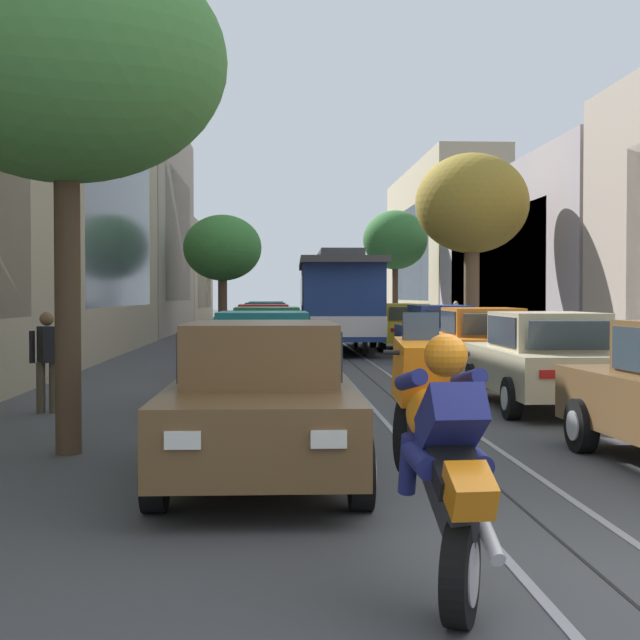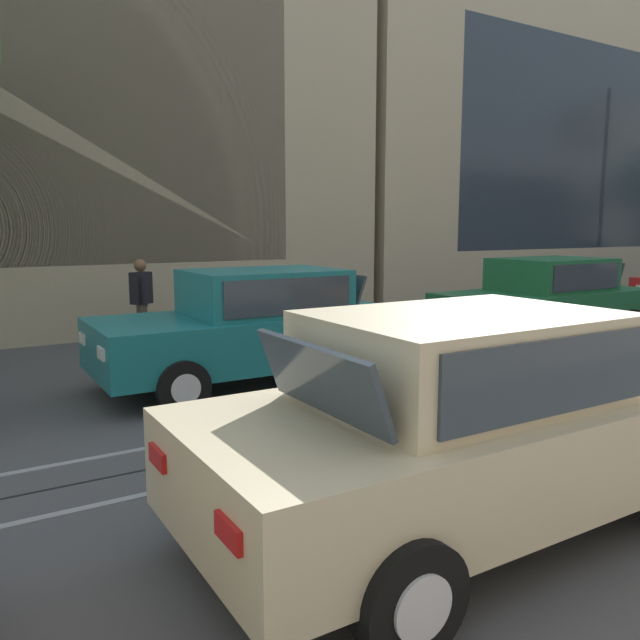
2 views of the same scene
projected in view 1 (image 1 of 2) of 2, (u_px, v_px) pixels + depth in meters
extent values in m
plane|color=#424244|center=(333.00, 346.00, 33.15)|extent=(172.08, 172.08, 0.00)
cube|color=gray|center=(312.00, 340.00, 38.00)|extent=(0.08, 76.83, 0.01)
cube|color=gray|center=(338.00, 340.00, 38.05)|extent=(0.08, 76.83, 0.01)
cube|color=black|center=(325.00, 340.00, 38.03)|extent=(0.03, 76.83, 0.01)
cube|color=tan|center=(45.00, 195.00, 28.82)|extent=(4.92, 16.91, 10.07)
cube|color=#2D3842|center=(123.00, 211.00, 28.96)|extent=(0.04, 12.05, 6.04)
cube|color=gray|center=(120.00, 227.00, 45.97)|extent=(5.90, 16.91, 10.59)
cube|color=#2D3842|center=(179.00, 238.00, 46.13)|extent=(0.04, 12.05, 6.35)
cube|color=tan|center=(168.00, 275.00, 63.22)|extent=(5.06, 16.91, 6.58)
cube|color=#2D3842|center=(205.00, 279.00, 63.36)|extent=(0.04, 12.05, 3.95)
cube|color=gray|center=(547.00, 257.00, 38.41)|extent=(4.92, 22.64, 6.90)
cube|color=#2D3842|center=(489.00, 266.00, 38.30)|extent=(0.04, 16.06, 4.14)
cube|color=tan|center=(439.00, 247.00, 61.26)|extent=(4.19, 22.64, 10.26)
cube|color=#2D3842|center=(408.00, 254.00, 61.16)|extent=(0.04, 16.06, 6.15)
cube|color=brown|center=(261.00, 416.00, 9.14)|extent=(1.83, 4.31, 0.66)
cube|color=brown|center=(262.00, 352.00, 9.28)|extent=(1.49, 2.07, 0.60)
cube|color=#2D3842|center=(260.00, 360.00, 8.44)|extent=(1.33, 0.23, 0.47)
cube|color=#2D3842|center=(264.00, 347.00, 10.46)|extent=(1.30, 0.21, 0.45)
cube|color=#2D3842|center=(335.00, 352.00, 9.31)|extent=(0.04, 1.81, 0.47)
cube|color=#2D3842|center=(188.00, 352.00, 9.24)|extent=(0.04, 1.81, 0.47)
cube|color=white|center=(329.00, 439.00, 7.01)|extent=(0.28, 0.04, 0.14)
cube|color=#B21414|center=(310.00, 384.00, 11.32)|extent=(0.28, 0.04, 0.12)
cube|color=white|center=(183.00, 440.00, 6.96)|extent=(0.28, 0.04, 0.14)
cube|color=#B21414|center=(219.00, 385.00, 11.27)|extent=(0.28, 0.04, 0.12)
cylinder|color=black|center=(361.00, 473.00, 7.86)|extent=(0.20, 0.64, 0.64)
cylinder|color=silver|center=(374.00, 473.00, 7.87)|extent=(0.02, 0.35, 0.35)
cylinder|color=black|center=(155.00, 475.00, 7.78)|extent=(0.20, 0.64, 0.64)
cylinder|color=silver|center=(142.00, 475.00, 7.78)|extent=(0.02, 0.35, 0.35)
cylinder|color=black|center=(340.00, 428.00, 10.52)|extent=(0.20, 0.64, 0.64)
cylinder|color=silver|center=(350.00, 428.00, 10.53)|extent=(0.02, 0.35, 0.35)
cylinder|color=black|center=(187.00, 429.00, 10.44)|extent=(0.20, 0.64, 0.64)
cylinder|color=silver|center=(177.00, 429.00, 10.44)|extent=(0.02, 0.35, 0.35)
cube|color=#196B70|center=(263.00, 368.00, 15.17)|extent=(1.84, 4.32, 0.66)
cube|color=#196B70|center=(263.00, 330.00, 15.30)|extent=(1.50, 2.08, 0.60)
cube|color=#2D3842|center=(262.00, 333.00, 14.47)|extent=(1.33, 0.23, 0.47)
cube|color=#2D3842|center=(265.00, 328.00, 16.49)|extent=(1.30, 0.21, 0.45)
cube|color=#2D3842|center=(308.00, 330.00, 15.33)|extent=(0.05, 1.81, 0.47)
cube|color=#2D3842|center=(218.00, 330.00, 15.27)|extent=(0.05, 1.81, 0.47)
cube|color=white|center=(299.00, 373.00, 13.03)|extent=(0.28, 0.04, 0.14)
cube|color=#B21414|center=(295.00, 354.00, 17.35)|extent=(0.28, 0.04, 0.12)
cube|color=white|center=(221.00, 373.00, 12.99)|extent=(0.28, 0.04, 0.14)
cube|color=#B21414|center=(236.00, 354.00, 17.30)|extent=(0.28, 0.04, 0.12)
cylinder|color=black|center=(319.00, 396.00, 13.88)|extent=(0.21, 0.64, 0.64)
cylinder|color=silver|center=(326.00, 396.00, 13.89)|extent=(0.02, 0.35, 0.35)
cylinder|color=black|center=(203.00, 397.00, 13.81)|extent=(0.21, 0.64, 0.64)
cylinder|color=silver|center=(196.00, 397.00, 13.81)|extent=(0.02, 0.35, 0.35)
cylinder|color=black|center=(313.00, 380.00, 16.55)|extent=(0.21, 0.64, 0.64)
cylinder|color=silver|center=(319.00, 380.00, 16.55)|extent=(0.02, 0.35, 0.35)
cylinder|color=black|center=(216.00, 380.00, 16.47)|extent=(0.21, 0.64, 0.64)
cylinder|color=silver|center=(210.00, 380.00, 16.47)|extent=(0.02, 0.35, 0.35)
cube|color=#1E6038|center=(267.00, 347.00, 21.14)|extent=(1.81, 4.31, 0.66)
cube|color=#1E6038|center=(267.00, 320.00, 21.28)|extent=(1.48, 2.07, 0.60)
cube|color=#2D3842|center=(267.00, 322.00, 20.44)|extent=(1.33, 0.23, 0.47)
cube|color=#2D3842|center=(267.00, 320.00, 22.46)|extent=(1.30, 0.20, 0.45)
cube|color=#2D3842|center=(299.00, 320.00, 21.32)|extent=(0.04, 1.81, 0.47)
cube|color=#2D3842|center=(235.00, 320.00, 21.23)|extent=(0.04, 1.81, 0.47)
cube|color=white|center=(293.00, 348.00, 19.01)|extent=(0.28, 0.04, 0.14)
cube|color=#B21414|center=(289.00, 339.00, 23.33)|extent=(0.28, 0.04, 0.12)
cube|color=white|center=(240.00, 349.00, 18.95)|extent=(0.28, 0.04, 0.14)
cube|color=#B21414|center=(245.00, 339.00, 23.27)|extent=(0.28, 0.04, 0.12)
cylinder|color=black|center=(307.00, 366.00, 19.87)|extent=(0.20, 0.64, 0.64)
cylinder|color=silver|center=(312.00, 366.00, 19.88)|extent=(0.02, 0.35, 0.35)
cylinder|color=black|center=(226.00, 366.00, 19.77)|extent=(0.20, 0.64, 0.64)
cylinder|color=silver|center=(221.00, 366.00, 19.77)|extent=(0.02, 0.35, 0.35)
cylinder|color=black|center=(303.00, 358.00, 22.53)|extent=(0.20, 0.64, 0.64)
cylinder|color=silver|center=(307.00, 358.00, 22.54)|extent=(0.02, 0.35, 0.35)
cylinder|color=black|center=(231.00, 358.00, 22.43)|extent=(0.20, 0.64, 0.64)
cylinder|color=silver|center=(227.00, 358.00, 22.43)|extent=(0.02, 0.35, 0.35)
cube|color=red|center=(263.00, 335.00, 27.52)|extent=(1.86, 4.33, 0.66)
cube|color=red|center=(263.00, 314.00, 27.65)|extent=(1.51, 2.09, 0.60)
cube|color=#2D3842|center=(263.00, 316.00, 26.82)|extent=(1.34, 0.24, 0.47)
cube|color=#2D3842|center=(263.00, 314.00, 28.83)|extent=(1.30, 0.22, 0.45)
cube|color=#2D3842|center=(288.00, 314.00, 27.70)|extent=(0.06, 1.81, 0.47)
cube|color=#2D3842|center=(238.00, 314.00, 27.60)|extent=(0.06, 1.81, 0.47)
cube|color=white|center=(284.00, 335.00, 25.40)|extent=(0.28, 0.04, 0.14)
cube|color=#B21414|center=(280.00, 329.00, 29.71)|extent=(0.28, 0.04, 0.12)
cube|color=white|center=(243.00, 335.00, 25.32)|extent=(0.28, 0.04, 0.14)
cube|color=#B21414|center=(246.00, 329.00, 29.63)|extent=(0.28, 0.04, 0.12)
cylinder|color=black|center=(294.00, 349.00, 26.26)|extent=(0.21, 0.64, 0.64)
cylinder|color=silver|center=(298.00, 349.00, 26.26)|extent=(0.03, 0.35, 0.35)
cylinder|color=black|center=(233.00, 349.00, 26.14)|extent=(0.21, 0.64, 0.64)
cylinder|color=silver|center=(229.00, 349.00, 26.13)|extent=(0.03, 0.35, 0.35)
cylinder|color=black|center=(291.00, 344.00, 28.92)|extent=(0.21, 0.64, 0.64)
cylinder|color=silver|center=(294.00, 344.00, 28.92)|extent=(0.03, 0.35, 0.35)
cylinder|color=black|center=(235.00, 344.00, 28.80)|extent=(0.21, 0.64, 0.64)
cylinder|color=silver|center=(232.00, 344.00, 28.79)|extent=(0.03, 0.35, 0.35)
cube|color=#196B70|center=(266.00, 328.00, 34.12)|extent=(1.84, 4.32, 0.66)
cube|color=#196B70|center=(266.00, 311.00, 34.25)|extent=(1.49, 2.08, 0.60)
cube|color=#2D3842|center=(265.00, 312.00, 33.41)|extent=(1.33, 0.23, 0.47)
cube|color=#2D3842|center=(266.00, 311.00, 35.43)|extent=(1.30, 0.21, 0.45)
cube|color=#2D3842|center=(286.00, 311.00, 34.28)|extent=(0.05, 1.81, 0.47)
cube|color=#2D3842|center=(246.00, 311.00, 34.22)|extent=(0.05, 1.81, 0.47)
cube|color=white|center=(280.00, 327.00, 31.98)|extent=(0.28, 0.04, 0.14)
cube|color=#B21414|center=(281.00, 323.00, 36.29)|extent=(0.28, 0.04, 0.12)
cube|color=white|center=(249.00, 327.00, 31.93)|extent=(0.28, 0.04, 0.14)
cube|color=#B21414|center=(252.00, 323.00, 36.25)|extent=(0.28, 0.04, 0.12)
cylinder|color=black|center=(289.00, 338.00, 32.83)|extent=(0.21, 0.64, 0.64)
cylinder|color=silver|center=(292.00, 338.00, 32.84)|extent=(0.02, 0.35, 0.35)
cylinder|color=black|center=(240.00, 338.00, 32.76)|extent=(0.21, 0.64, 0.64)
cylinder|color=silver|center=(237.00, 338.00, 32.75)|extent=(0.02, 0.35, 0.35)
cylinder|color=black|center=(289.00, 335.00, 35.49)|extent=(0.21, 0.64, 0.64)
cylinder|color=silver|center=(292.00, 335.00, 35.50)|extent=(0.02, 0.35, 0.35)
cylinder|color=black|center=(243.00, 335.00, 35.42)|extent=(0.21, 0.64, 0.64)
cylinder|color=silver|center=(241.00, 335.00, 35.41)|extent=(0.02, 0.35, 0.35)
cube|color=black|center=(266.00, 323.00, 40.35)|extent=(1.89, 4.34, 0.66)
cube|color=black|center=(266.00, 308.00, 40.49)|extent=(1.52, 2.09, 0.60)
cube|color=#2D3842|center=(266.00, 309.00, 39.65)|extent=(1.34, 0.25, 0.47)
cube|color=#2D3842|center=(267.00, 308.00, 41.67)|extent=(1.30, 0.22, 0.45)
cube|color=#2D3842|center=(283.00, 308.00, 40.51)|extent=(0.07, 1.81, 0.47)
cube|color=#2D3842|center=(250.00, 308.00, 40.46)|extent=(0.07, 1.81, 0.47)
cube|color=white|center=(278.00, 322.00, 38.21)|extent=(0.28, 0.05, 0.14)
cube|color=#B21414|center=(280.00, 319.00, 42.53)|extent=(0.28, 0.05, 0.12)
cube|color=white|center=(252.00, 322.00, 38.18)|extent=(0.28, 0.05, 0.14)
cube|color=#B21414|center=(256.00, 319.00, 42.49)|extent=(0.28, 0.05, 0.12)
cylinder|color=black|center=(286.00, 331.00, 39.06)|extent=(0.21, 0.64, 0.64)
cylinder|color=silver|center=(289.00, 331.00, 39.06)|extent=(0.03, 0.35, 0.35)
cylinder|color=black|center=(245.00, 331.00, 39.00)|extent=(0.21, 0.64, 0.64)
cylinder|color=silver|center=(242.00, 331.00, 39.00)|extent=(0.03, 0.35, 0.35)
cylinder|color=black|center=(286.00, 329.00, 41.72)|extent=(0.21, 0.64, 0.64)
cylinder|color=silver|center=(289.00, 329.00, 41.72)|extent=(0.03, 0.35, 0.35)
cylinder|color=black|center=(248.00, 329.00, 41.67)|extent=(0.21, 0.64, 0.64)
cylinder|color=silver|center=(245.00, 329.00, 41.66)|extent=(0.03, 0.35, 0.35)
cube|color=white|center=(581.00, 382.00, 11.60)|extent=(0.28, 0.05, 0.14)
cylinder|color=black|center=(581.00, 425.00, 10.76)|extent=(0.23, 0.65, 0.64)
cylinder|color=silver|center=(572.00, 426.00, 10.75)|extent=(0.04, 0.35, 0.35)
cube|color=#C1B28E|center=(544.00, 369.00, 14.97)|extent=(1.83, 4.31, 0.66)
cube|color=#C1B28E|center=(547.00, 331.00, 14.80)|extent=(1.49, 2.07, 0.60)
cube|color=#2D3842|center=(533.00, 330.00, 15.64)|extent=(1.33, 0.23, 0.47)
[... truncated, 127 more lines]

